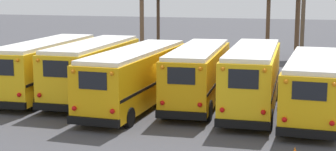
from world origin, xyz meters
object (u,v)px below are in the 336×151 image
object	(u,v)px
school_bus_2	(136,76)
utility_pole	(303,23)
school_bus_0	(47,66)
school_bus_1	(93,68)
school_bus_4	(252,77)
school_bus_3	(198,73)
school_bus_5	(313,85)

from	to	relation	value
school_bus_2	utility_pole	xyz separation A→B (m)	(8.23, 13.50, 2.08)
school_bus_0	school_bus_1	world-z (taller)	school_bus_1
school_bus_0	utility_pole	size ratio (longest dim) A/B	1.37
school_bus_0	school_bus_4	xyz separation A→B (m)	(12.17, -0.62, 0.04)
school_bus_2	school_bus_4	bearing A→B (deg)	6.76
school_bus_1	utility_pole	xyz separation A→B (m)	(11.27, 12.25, 2.00)
school_bus_0	school_bus_2	xyz separation A→B (m)	(6.08, -1.34, -0.06)
school_bus_1	school_bus_2	xyz separation A→B (m)	(3.04, -1.25, -0.08)
school_bus_4	utility_pole	world-z (taller)	utility_pole
school_bus_0	school_bus_1	bearing A→B (deg)	-1.75
school_bus_3	school_bus_2	bearing A→B (deg)	-153.52
school_bus_3	school_bus_4	xyz separation A→B (m)	(3.04, -0.79, 0.08)
school_bus_0	school_bus_5	size ratio (longest dim) A/B	1.04
school_bus_2	school_bus_3	world-z (taller)	school_bus_3
school_bus_3	utility_pole	size ratio (longest dim) A/B	1.32
school_bus_5	school_bus_3	bearing A→B (deg)	166.87
school_bus_3	utility_pole	bearing A→B (deg)	66.59
school_bus_0	school_bus_1	size ratio (longest dim) A/B	1.06
school_bus_3	school_bus_5	world-z (taller)	school_bus_3
school_bus_4	school_bus_5	bearing A→B (deg)	-11.61
school_bus_2	school_bus_5	xyz separation A→B (m)	(9.13, 0.10, -0.06)
school_bus_3	school_bus_1	bearing A→B (deg)	-177.47
school_bus_1	school_bus_2	world-z (taller)	school_bus_1
school_bus_0	school_bus_4	size ratio (longest dim) A/B	1.05
school_bus_2	school_bus_0	bearing A→B (deg)	167.57
school_bus_4	school_bus_0	bearing A→B (deg)	177.09
school_bus_3	school_bus_4	distance (m)	3.15
school_bus_0	school_bus_2	bearing A→B (deg)	-12.43
school_bus_2	school_bus_3	size ratio (longest dim) A/B	1.11
school_bus_4	utility_pole	size ratio (longest dim) A/B	1.31
school_bus_0	school_bus_4	bearing A→B (deg)	-2.91
utility_pole	school_bus_2	bearing A→B (deg)	-121.38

